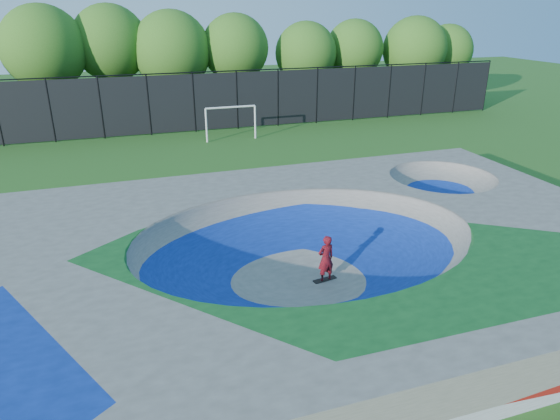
{
  "coord_description": "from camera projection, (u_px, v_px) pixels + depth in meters",
  "views": [
    {
      "loc": [
        -5.25,
        -13.15,
        8.07
      ],
      "look_at": [
        0.14,
        3.0,
        1.1
      ],
      "focal_mm": 32.0,
      "sensor_mm": 36.0,
      "label": 1
    }
  ],
  "objects": [
    {
      "name": "ground",
      "position": [
        305.0,
        275.0,
        16.14
      ],
      "size": [
        120.0,
        120.0,
        0.0
      ],
      "primitive_type": "plane",
      "color": "#245517",
      "rests_on": "ground"
    },
    {
      "name": "skate_deck",
      "position": [
        306.0,
        255.0,
        15.86
      ],
      "size": [
        22.0,
        14.0,
        1.5
      ],
      "primitive_type": "cube",
      "color": "gray",
      "rests_on": "ground"
    },
    {
      "name": "skater",
      "position": [
        326.0,
        259.0,
        15.54
      ],
      "size": [
        0.62,
        0.47,
        1.56
      ],
      "primitive_type": "imported",
      "rotation": [
        0.0,
        0.0,
        3.32
      ],
      "color": "#AD0D1A",
      "rests_on": "ground"
    },
    {
      "name": "skateboard",
      "position": [
        325.0,
        280.0,
        15.82
      ],
      "size": [
        0.8,
        0.33,
        0.05
      ],
      "primitive_type": "cube",
      "rotation": [
        0.0,
        0.0,
        0.14
      ],
      "color": "black",
      "rests_on": "ground"
    },
    {
      "name": "soccer_goal",
      "position": [
        231.0,
        117.0,
        31.84
      ],
      "size": [
        3.33,
        0.12,
        2.2
      ],
      "color": "silver",
      "rests_on": "ground"
    },
    {
      "name": "fence",
      "position": [
        194.0,
        101.0,
        33.78
      ],
      "size": [
        48.09,
        0.09,
        4.04
      ],
      "color": "black",
      "rests_on": "ground"
    },
    {
      "name": "treeline",
      "position": [
        197.0,
        50.0,
        37.43
      ],
      "size": [
        52.37,
        7.15,
        8.33
      ],
      "color": "#473323",
      "rests_on": "ground"
    }
  ]
}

